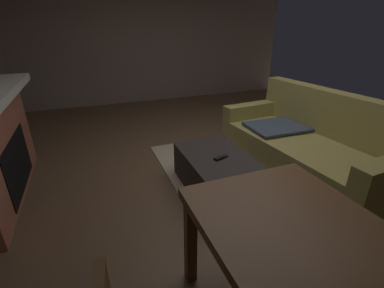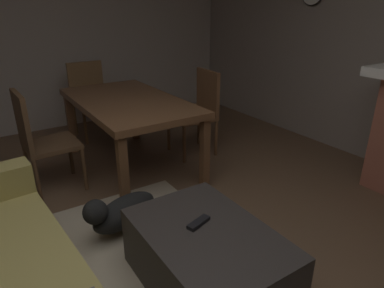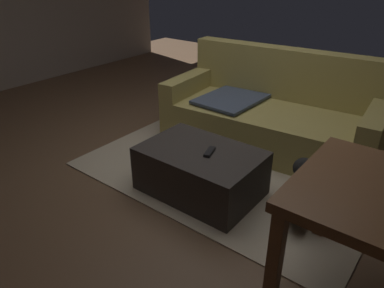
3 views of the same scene
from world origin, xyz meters
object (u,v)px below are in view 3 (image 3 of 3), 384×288
at_px(ottoman_coffee_table, 200,171).
at_px(small_dog, 299,194).
at_px(tv_remote, 210,152).
at_px(couch, 272,115).

xyz_separation_m(ottoman_coffee_table, small_dog, (0.77, 0.22, -0.02)).
bearing_deg(ottoman_coffee_table, tv_remote, 2.64).
bearing_deg(small_dog, tv_remote, -162.33).
bearing_deg(tv_remote, small_dog, 0.60).
distance_m(ottoman_coffee_table, tv_remote, 0.23).
height_order(tv_remote, small_dog, tv_remote).
distance_m(ottoman_coffee_table, small_dog, 0.80).
relative_size(couch, tv_remote, 13.75).
bearing_deg(small_dog, ottoman_coffee_table, -163.90).
height_order(ottoman_coffee_table, tv_remote, tv_remote).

